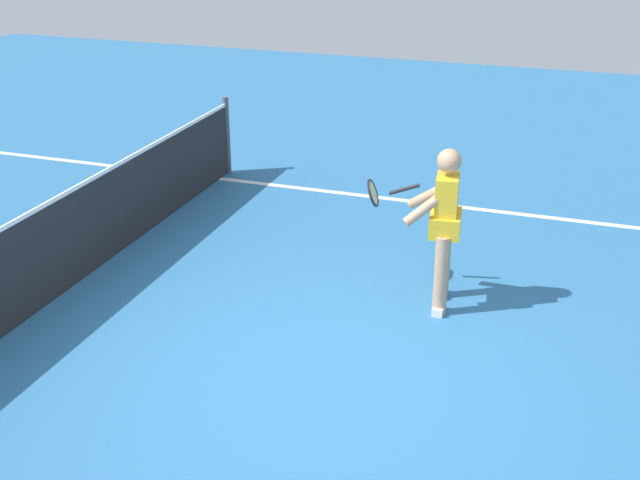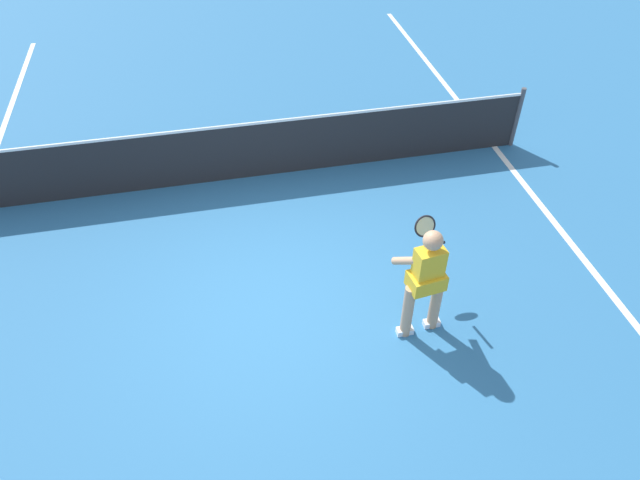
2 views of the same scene
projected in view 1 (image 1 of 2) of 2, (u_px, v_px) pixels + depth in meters
ground_plane at (316, 376)px, 6.80m from camera, size 25.97×25.97×0.00m
sideline_right_marking at (425, 203)px, 10.43m from camera, size 0.10×17.98×0.01m
court_net at (16, 272)px, 7.45m from camera, size 9.06×0.08×1.06m
tennis_player at (442, 222)px, 7.62m from camera, size 0.73×1.00×1.55m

